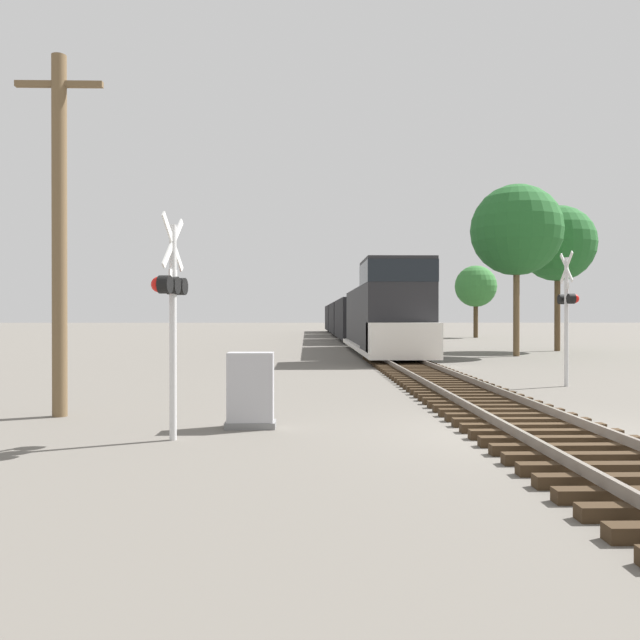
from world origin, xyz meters
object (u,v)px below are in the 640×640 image
at_px(relay_cabinet, 251,391).
at_px(crossing_signal_near, 171,298).
at_px(tree_mid_background, 557,244).
at_px(freight_train, 352,318).
at_px(utility_pole, 59,231).
at_px(crossing_signal_far, 567,306).
at_px(tree_deep_background, 476,287).
at_px(tree_far_right, 517,230).

bearing_deg(relay_cabinet, crossing_signal_near, -137.43).
bearing_deg(relay_cabinet, tree_mid_background, 57.67).
xyz_separation_m(crossing_signal_near, tree_mid_background, (17.42, 26.71, 4.08)).
distance_m(freight_train, crossing_signal_near, 45.28).
bearing_deg(utility_pole, crossing_signal_far, 22.34).
xyz_separation_m(freight_train, tree_deep_background, (12.60, 5.51, 3.12)).
height_order(freight_train, utility_pole, utility_pole).
bearing_deg(freight_train, utility_pole, -102.26).
xyz_separation_m(freight_train, utility_pole, (-9.19, -42.29, 1.96)).
distance_m(freight_train, utility_pole, 43.32).
relative_size(crossing_signal_near, tree_deep_background, 0.53).
xyz_separation_m(crossing_signal_far, relay_cabinet, (-8.81, -6.71, -1.69)).
height_order(crossing_signal_near, tree_mid_background, tree_mid_background).
bearing_deg(tree_mid_background, tree_far_right, -130.43).
bearing_deg(crossing_signal_far, tree_far_right, -11.89).
relative_size(crossing_signal_near, tree_far_right, 0.42).
distance_m(relay_cabinet, tree_far_right, 24.67).
height_order(tree_far_right, tree_deep_background, tree_far_right).
xyz_separation_m(relay_cabinet, utility_pole, (-4.09, 1.41, 3.17)).
relative_size(relay_cabinet, tree_deep_background, 0.20).
height_order(crossing_signal_near, relay_cabinet, crossing_signal_near).
distance_m(freight_train, tree_deep_background, 14.11).
bearing_deg(crossing_signal_far, relay_cabinet, 128.41).
xyz_separation_m(freight_train, crossing_signal_near, (-6.33, -44.83, 0.48)).
bearing_deg(tree_mid_background, tree_deep_background, 86.33).
relative_size(crossing_signal_near, tree_mid_background, 0.43).
xyz_separation_m(crossing_signal_far, utility_pole, (-12.90, -5.30, 1.48)).
bearing_deg(freight_train, crossing_signal_near, -98.04).
distance_m(tree_mid_background, tree_deep_background, 23.73).
relative_size(crossing_signal_far, tree_deep_background, 0.56).
xyz_separation_m(crossing_signal_far, tree_mid_background, (7.38, 18.86, 4.08)).
height_order(crossing_signal_near, tree_deep_background, tree_deep_background).
relative_size(crossing_signal_near, crossing_signal_far, 0.95).
relative_size(freight_train, crossing_signal_far, 15.92).
bearing_deg(relay_cabinet, freight_train, 83.35).
bearing_deg(relay_cabinet, tree_far_right, 59.83).
bearing_deg(tree_mid_background, relay_cabinet, -122.33).
distance_m(utility_pole, tree_deep_background, 52.55).
xyz_separation_m(freight_train, crossing_signal_far, (3.71, -36.99, 0.47)).
bearing_deg(utility_pole, tree_mid_background, 50.00).
distance_m(relay_cabinet, tree_mid_background, 30.81).
xyz_separation_m(tree_far_right, tree_deep_background, (5.66, 28.50, -1.55)).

